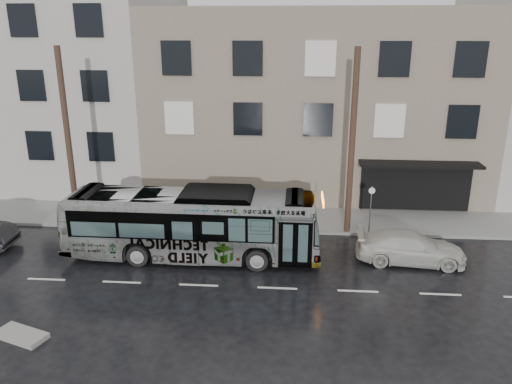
# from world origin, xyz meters

# --- Properties ---
(ground) EXTENTS (120.00, 120.00, 0.00)m
(ground) POSITION_xyz_m (0.00, 0.00, 0.00)
(ground) COLOR black
(ground) RESTS_ON ground
(sidewalk) EXTENTS (90.00, 3.60, 0.15)m
(sidewalk) POSITION_xyz_m (0.00, 4.90, 0.07)
(sidewalk) COLOR gray
(sidewalk) RESTS_ON ground
(building_taupe) EXTENTS (20.00, 12.00, 11.00)m
(building_taupe) POSITION_xyz_m (5.00, 12.70, 5.50)
(building_taupe) COLOR gray
(building_taupe) RESTS_ON ground
(utility_pole_front) EXTENTS (0.30, 0.30, 9.00)m
(utility_pole_front) POSITION_xyz_m (6.50, 3.30, 4.65)
(utility_pole_front) COLOR #452D22
(utility_pole_front) RESTS_ON sidewalk
(utility_pole_rear) EXTENTS (0.30, 0.30, 9.00)m
(utility_pole_rear) POSITION_xyz_m (-7.50, 3.30, 4.65)
(utility_pole_rear) COLOR #452D22
(utility_pole_rear) RESTS_ON sidewalk
(sign_post) EXTENTS (0.06, 0.06, 2.40)m
(sign_post) POSITION_xyz_m (7.60, 3.30, 1.35)
(sign_post) COLOR slate
(sign_post) RESTS_ON sidewalk
(bus) EXTENTS (11.45, 2.77, 3.18)m
(bus) POSITION_xyz_m (-0.73, 0.15, 1.59)
(bus) COLOR #B2B2B2
(bus) RESTS_ON ground
(white_sedan) EXTENTS (4.87, 2.26, 1.38)m
(white_sedan) POSITION_xyz_m (8.99, 0.35, 0.69)
(white_sedan) COLOR #B9B8B0
(white_sedan) RESTS_ON ground
(slush_pile) EXTENTS (1.96, 1.35, 0.18)m
(slush_pile) POSITION_xyz_m (-5.30, -6.51, 0.09)
(slush_pile) COLOR #9C9A94
(slush_pile) RESTS_ON ground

